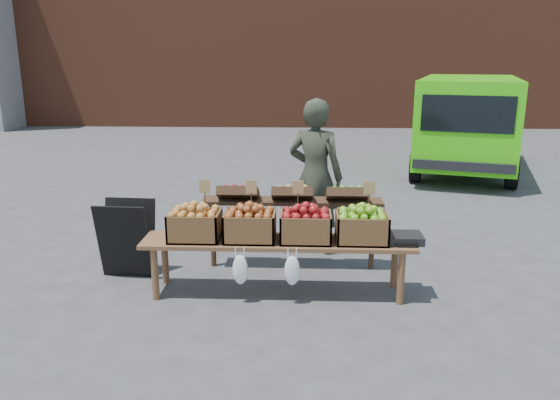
# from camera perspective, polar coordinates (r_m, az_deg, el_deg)

# --- Properties ---
(ground) EXTENTS (80.00, 80.00, 0.00)m
(ground) POSITION_cam_1_polar(r_m,az_deg,el_deg) (6.04, 5.83, -8.07)
(ground) COLOR #434446
(delivery_van) EXTENTS (3.11, 4.69, 1.93)m
(delivery_van) POSITION_cam_1_polar(r_m,az_deg,el_deg) (11.96, 18.91, 7.38)
(delivery_van) COLOR #3ED50E
(delivery_van) RESTS_ON ground
(vendor) EXTENTS (0.80, 0.67, 1.87)m
(vendor) POSITION_cam_1_polar(r_m,az_deg,el_deg) (6.59, 3.71, 2.47)
(vendor) COLOR #2F3426
(vendor) RESTS_ON ground
(chalkboard_sign) EXTENTS (0.58, 0.34, 0.85)m
(chalkboard_sign) POSITION_cam_1_polar(r_m,az_deg,el_deg) (6.14, -15.73, -3.92)
(chalkboard_sign) COLOR black
(chalkboard_sign) RESTS_ON ground
(back_table) EXTENTS (2.10, 0.44, 1.04)m
(back_table) POSITION_cam_1_polar(r_m,az_deg,el_deg) (6.13, 1.28, -2.47)
(back_table) COLOR #3B2517
(back_table) RESTS_ON ground
(display_bench) EXTENTS (2.70, 0.56, 0.57)m
(display_bench) POSITION_cam_1_polar(r_m,az_deg,el_deg) (5.53, -0.23, -6.99)
(display_bench) COLOR brown
(display_bench) RESTS_ON ground
(crate_golden_apples) EXTENTS (0.50, 0.40, 0.28)m
(crate_golden_apples) POSITION_cam_1_polar(r_m,az_deg,el_deg) (5.49, -8.88, -2.64)
(crate_golden_apples) COLOR #A67D24
(crate_golden_apples) RESTS_ON display_bench
(crate_russet_pears) EXTENTS (0.50, 0.40, 0.28)m
(crate_russet_pears) POSITION_cam_1_polar(r_m,az_deg,el_deg) (5.41, -3.15, -2.75)
(crate_russet_pears) COLOR #AB4F19
(crate_russet_pears) RESTS_ON display_bench
(crate_red_apples) EXTENTS (0.50, 0.40, 0.28)m
(crate_red_apples) POSITION_cam_1_polar(r_m,az_deg,el_deg) (5.38, 2.69, -2.83)
(crate_red_apples) COLOR #7D0300
(crate_red_apples) RESTS_ON display_bench
(crate_green_apples) EXTENTS (0.50, 0.40, 0.28)m
(crate_green_apples) POSITION_cam_1_polar(r_m,az_deg,el_deg) (5.42, 8.53, -2.88)
(crate_green_apples) COLOR #4A8812
(crate_green_apples) RESTS_ON display_bench
(weighing_scale) EXTENTS (0.34, 0.30, 0.08)m
(weighing_scale) POSITION_cam_1_polar(r_m,az_deg,el_deg) (5.51, 12.90, -3.89)
(weighing_scale) COLOR black
(weighing_scale) RESTS_ON display_bench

